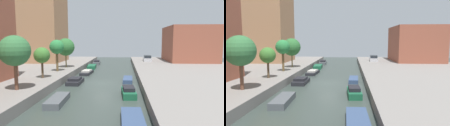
% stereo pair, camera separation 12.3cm
% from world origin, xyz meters
% --- Properties ---
extents(ground_plane, '(84.00, 84.00, 0.00)m').
position_xyz_m(ground_plane, '(0.00, 0.00, 0.00)').
color(ground_plane, '#333D38').
extents(quay_right, '(20.00, 64.00, 1.00)m').
position_xyz_m(quay_right, '(15.00, 0.00, 0.50)').
color(quay_right, gray).
rests_on(quay_right, ground_plane).
extents(apartment_tower_far, '(10.00, 9.74, 22.87)m').
position_xyz_m(apartment_tower_far, '(-16.00, 17.98, 12.43)').
color(apartment_tower_far, '#9E704C').
rests_on(apartment_tower_far, quay_left).
extents(low_block_right, '(10.00, 12.09, 8.02)m').
position_xyz_m(low_block_right, '(18.00, 21.09, 5.01)').
color(low_block_right, brown).
rests_on(low_block_right, quay_right).
extents(street_tree_1, '(2.93, 2.93, 5.24)m').
position_xyz_m(street_tree_1, '(-7.33, -7.95, 4.74)').
color(street_tree_1, brown).
rests_on(street_tree_1, quay_left).
extents(street_tree_2, '(2.00, 2.00, 3.91)m').
position_xyz_m(street_tree_2, '(-7.33, -1.88, 3.88)').
color(street_tree_2, '#4D3B28').
rests_on(street_tree_2, quay_left).
extents(street_tree_3, '(2.20, 2.20, 4.88)m').
position_xyz_m(street_tree_3, '(-7.33, 3.67, 4.71)').
color(street_tree_3, brown).
rests_on(street_tree_3, quay_left).
extents(street_tree_4, '(3.11, 3.11, 5.16)m').
position_xyz_m(street_tree_4, '(-7.33, 8.25, 4.60)').
color(street_tree_4, brown).
rests_on(street_tree_4, quay_left).
extents(parked_car, '(1.94, 4.40, 1.36)m').
position_xyz_m(parked_car, '(8.46, 20.37, 1.56)').
color(parked_car, '#B7B7BC').
rests_on(parked_car, quay_right).
extents(moored_boat_left_1, '(1.54, 4.01, 0.58)m').
position_xyz_m(moored_boat_left_1, '(-3.05, -8.78, 0.29)').
color(moored_boat_left_1, '#4C5156').
rests_on(moored_boat_left_1, ground_plane).
extents(moored_boat_left_2, '(1.75, 3.55, 0.84)m').
position_xyz_m(moored_boat_left_2, '(-3.52, -0.44, 0.35)').
color(moored_boat_left_2, '#232328').
rests_on(moored_boat_left_2, ground_plane).
extents(moored_boat_left_3, '(1.77, 4.33, 0.70)m').
position_xyz_m(moored_boat_left_3, '(-3.41, 7.19, 0.29)').
color(moored_boat_left_3, '#232328').
rests_on(moored_boat_left_3, ground_plane).
extents(moored_boat_left_4, '(1.89, 4.42, 0.67)m').
position_xyz_m(moored_boat_left_4, '(-3.72, 14.36, 0.33)').
color(moored_boat_left_4, '#195638').
rests_on(moored_boat_left_4, ground_plane).
extents(moored_boat_left_5, '(1.82, 4.53, 0.97)m').
position_xyz_m(moored_boat_left_5, '(-3.72, 21.81, 0.41)').
color(moored_boat_left_5, '#4C5156').
rests_on(moored_boat_left_5, ground_plane).
extents(moored_boat_right_1, '(1.65, 4.33, 0.59)m').
position_xyz_m(moored_boat_right_1, '(3.61, -13.20, 0.29)').
color(moored_boat_right_1, '#33476B').
rests_on(moored_boat_right_1, ground_plane).
extents(moored_boat_right_2, '(1.58, 3.43, 1.01)m').
position_xyz_m(moored_boat_right_2, '(3.50, -5.95, 0.43)').
color(moored_boat_right_2, '#195638').
rests_on(moored_boat_right_2, ground_plane).
extents(moored_boat_right_3, '(1.42, 3.78, 0.52)m').
position_xyz_m(moored_boat_right_3, '(3.55, 1.41, 0.26)').
color(moored_boat_right_3, '#33476B').
rests_on(moored_boat_right_3, ground_plane).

